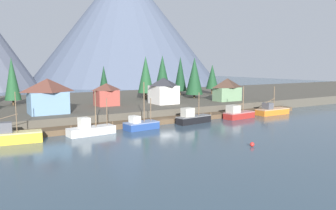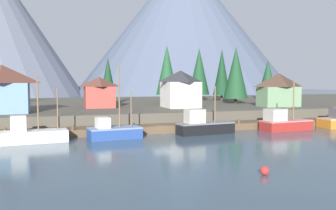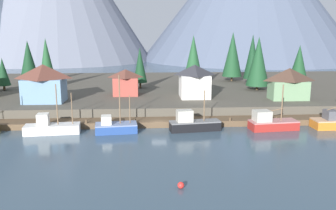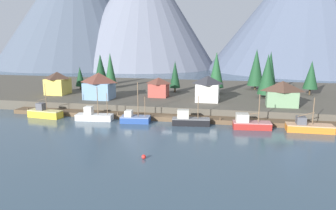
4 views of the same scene
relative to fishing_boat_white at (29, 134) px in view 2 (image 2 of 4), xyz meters
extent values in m
cube|color=#384C5B|center=(17.17, 21.98, -1.48)|extent=(400.00, 400.00, 1.00)
cube|color=brown|center=(17.17, 3.98, -0.48)|extent=(80.00, 4.00, 1.00)
cylinder|color=brown|center=(-2.83, 2.18, -0.18)|extent=(0.36, 0.36, 1.60)
cylinder|color=brown|center=(5.17, 2.18, -0.18)|extent=(0.36, 0.36, 1.60)
cylinder|color=brown|center=(13.17, 2.18, -0.18)|extent=(0.36, 0.36, 1.60)
cylinder|color=brown|center=(21.17, 2.18, -0.18)|extent=(0.36, 0.36, 1.60)
cylinder|color=brown|center=(29.17, 2.18, -0.18)|extent=(0.36, 0.36, 1.60)
cylinder|color=brown|center=(37.17, 2.18, -0.18)|extent=(0.36, 0.36, 1.60)
cylinder|color=brown|center=(45.17, 2.18, -0.18)|extent=(0.36, 0.36, 1.60)
cube|color=#4C473D|center=(17.17, 33.98, 0.27)|extent=(400.00, 56.00, 2.50)
cone|color=#4C566B|center=(74.68, 150.96, 37.85)|extent=(122.98, 122.98, 77.65)
cube|color=silver|center=(0.18, 0.02, -0.37)|extent=(8.72, 3.62, 1.21)
cube|color=silver|center=(0.18, 0.02, 0.33)|extent=(8.72, 3.62, 0.20)
cube|color=silver|center=(-1.13, -0.11, 1.34)|extent=(1.89, 2.09, 1.82)
cylinder|color=brown|center=(1.08, 0.11, 3.65)|extent=(0.18, 0.18, 6.43)
cylinder|color=brown|center=(3.33, 0.33, 2.93)|extent=(0.16, 0.16, 5.00)
cube|color=navy|center=(10.23, -0.08, -0.35)|extent=(6.82, 3.78, 1.26)
cube|color=#6C7DA2|center=(10.23, -0.08, 0.38)|extent=(6.82, 3.78, 0.20)
cube|color=silver|center=(8.72, -0.24, 1.13)|extent=(1.78, 2.23, 1.30)
cylinder|color=brown|center=(10.88, -0.01, 4.35)|extent=(0.19, 0.19, 7.74)
cylinder|color=brown|center=(12.44, 0.15, 2.73)|extent=(0.16, 0.16, 4.50)
cube|color=black|center=(22.92, 0.15, -0.28)|extent=(8.40, 3.38, 1.39)
cube|color=slate|center=(22.92, 0.15, 0.52)|extent=(8.40, 3.38, 0.20)
cube|color=#B2AD9E|center=(21.20, -0.06, 1.55)|extent=(2.72, 2.06, 1.87)
cylinder|color=brown|center=(24.41, 0.34, 3.11)|extent=(0.18, 0.18, 5.00)
cube|color=maroon|center=(35.90, -0.01, -0.32)|extent=(8.04, 3.67, 1.31)
cube|color=#AD6C6A|center=(35.90, -0.01, 0.43)|extent=(8.04, 3.67, 0.20)
cube|color=#B2AD9E|center=(33.84, -0.22, 1.40)|extent=(2.81, 2.57, 1.73)
cylinder|color=brown|center=(37.19, 0.12, 3.50)|extent=(0.20, 0.20, 5.93)
cylinder|color=brown|center=(36.27, 0.03, 2.32)|extent=(2.30, 0.37, 0.54)
cube|color=#6689A8|center=(-4.36, 13.35, 3.78)|extent=(7.47, 5.68, 4.52)
pyramid|color=brown|center=(-4.36, 13.35, 7.40)|extent=(7.84, 5.97, 2.72)
cube|color=silver|center=(25.03, 16.49, 3.84)|extent=(5.87, 6.37, 4.63)
pyramid|color=#2D2D33|center=(25.03, 16.49, 7.19)|extent=(6.16, 6.68, 2.08)
cube|color=#6B8E66|center=(43.35, 12.87, 3.38)|extent=(7.27, 4.00, 3.72)
pyramid|color=#422D23|center=(43.35, 12.87, 6.51)|extent=(7.63, 4.20, 2.55)
cube|color=#9E4238|center=(10.82, 19.97, 3.43)|extent=(5.19, 4.58, 3.81)
pyramid|color=brown|center=(10.82, 19.97, 6.18)|extent=(5.45, 4.80, 1.69)
cylinder|color=#4C3823|center=(26.41, 29.03, 2.46)|extent=(0.50, 0.50, 1.88)
cone|color=#1E4C28|center=(26.41, 29.03, 8.70)|extent=(4.62, 4.62, 10.61)
cylinder|color=#4C3823|center=(13.77, 29.40, 2.22)|extent=(0.50, 0.50, 1.39)
cone|color=#14381E|center=(13.77, 29.40, 7.06)|extent=(3.29, 3.29, 8.30)
cylinder|color=#4C3823|center=(38.54, 40.15, 2.19)|extent=(0.50, 0.50, 1.33)
cone|color=#194223|center=(38.54, 40.15, 8.76)|extent=(5.30, 5.30, 11.81)
cylinder|color=#4C3823|center=(40.80, 24.91, 2.04)|extent=(0.50, 0.50, 1.03)
cone|color=#194223|center=(40.80, 24.91, 8.12)|extent=(5.24, 5.24, 11.12)
cylinder|color=#4C3823|center=(42.45, 35.12, 2.18)|extent=(0.50, 0.50, 1.33)
cone|color=#14381E|center=(42.45, 35.12, 8.46)|extent=(4.17, 4.17, 11.23)
cylinder|color=#4C3823|center=(53.78, 32.57, 2.42)|extent=(0.50, 0.50, 1.80)
cone|color=#194223|center=(53.78, 32.57, 7.42)|extent=(4.24, 4.24, 8.20)
sphere|color=red|center=(18.46, -21.55, -0.63)|extent=(0.70, 0.70, 0.70)
camera|label=1|loc=(-19.09, -58.41, 11.65)|focal=36.18mm
camera|label=2|loc=(2.77, -45.86, 6.38)|focal=38.84mm
camera|label=3|loc=(14.93, -55.75, 14.89)|focal=38.32mm
camera|label=4|loc=(32.06, -67.24, 17.38)|focal=34.07mm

